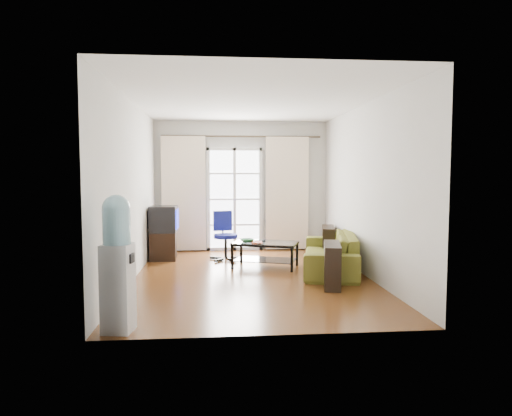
% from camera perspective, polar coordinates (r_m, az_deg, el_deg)
% --- Properties ---
extents(floor, '(5.20, 5.20, 0.00)m').
position_cam_1_polar(floor, '(7.19, -0.60, -8.60)').
color(floor, brown).
rests_on(floor, ground).
extents(ceiling, '(5.20, 5.20, 0.00)m').
position_cam_1_polar(ceiling, '(7.10, -0.62, 13.18)').
color(ceiling, white).
rests_on(ceiling, wall_back).
extents(wall_back, '(3.60, 0.02, 2.70)m').
position_cam_1_polar(wall_back, '(9.61, -1.82, 2.76)').
color(wall_back, silver).
rests_on(wall_back, floor).
extents(wall_front, '(3.60, 0.02, 2.70)m').
position_cam_1_polar(wall_front, '(4.43, 2.00, 1.04)').
color(wall_front, silver).
rests_on(wall_front, floor).
extents(wall_left, '(0.02, 5.20, 2.70)m').
position_cam_1_polar(wall_left, '(7.11, -15.25, 2.09)').
color(wall_left, silver).
rests_on(wall_left, floor).
extents(wall_right, '(0.02, 5.20, 2.70)m').
position_cam_1_polar(wall_right, '(7.38, 13.48, 2.20)').
color(wall_right, silver).
rests_on(wall_right, floor).
extents(french_door, '(1.16, 0.06, 2.15)m').
position_cam_1_polar(french_door, '(9.56, -2.69, 1.10)').
color(french_door, white).
rests_on(french_door, wall_back).
extents(curtain_rod, '(3.30, 0.04, 0.04)m').
position_cam_1_polar(curtain_rod, '(9.54, -1.80, 8.94)').
color(curtain_rod, '#4C3F2D').
rests_on(curtain_rod, wall_back).
extents(curtain_left, '(0.90, 0.07, 2.35)m').
position_cam_1_polar(curtain_left, '(9.50, -9.02, 1.79)').
color(curtain_left, '#FDE9CB').
rests_on(curtain_left, curtain_rod).
extents(curtain_right, '(0.90, 0.07, 2.35)m').
position_cam_1_polar(curtain_right, '(9.60, 3.90, 1.85)').
color(curtain_right, '#FDE9CB').
rests_on(curtain_right, curtain_rod).
extents(radiator, '(0.64, 0.12, 0.64)m').
position_cam_1_polar(radiator, '(9.67, 2.98, -3.30)').
color(radiator, gray).
rests_on(radiator, floor).
extents(sofa, '(2.46, 1.72, 0.62)m').
position_cam_1_polar(sofa, '(7.72, 9.21, -5.43)').
color(sofa, olive).
rests_on(sofa, floor).
extents(coffee_table, '(1.22, 0.93, 0.44)m').
position_cam_1_polar(coffee_table, '(7.85, 1.17, -5.41)').
color(coffee_table, silver).
rests_on(coffee_table, floor).
extents(bowl, '(0.38, 0.38, 0.06)m').
position_cam_1_polar(bowl, '(7.80, -1.14, -4.10)').
color(bowl, '#338E46').
rests_on(bowl, coffee_table).
extents(book, '(0.19, 0.25, 0.02)m').
position_cam_1_polar(book, '(7.69, -0.57, -4.36)').
color(book, '#A71714').
rests_on(book, coffee_table).
extents(remote, '(0.19, 0.08, 0.02)m').
position_cam_1_polar(remote, '(7.92, 0.51, -4.12)').
color(remote, black).
rests_on(remote, coffee_table).
extents(tv_stand, '(0.51, 0.73, 0.52)m').
position_cam_1_polar(tv_stand, '(8.83, -11.49, -4.57)').
color(tv_stand, black).
rests_on(tv_stand, floor).
extents(crt_tv, '(0.55, 0.54, 0.49)m').
position_cam_1_polar(crt_tv, '(8.70, -11.59, -1.36)').
color(crt_tv, black).
rests_on(crt_tv, tv_stand).
extents(task_chair, '(0.75, 0.75, 0.91)m').
position_cam_1_polar(task_chair, '(8.56, -3.86, -4.71)').
color(task_chair, black).
rests_on(task_chair, floor).
extents(water_cooler, '(0.33, 0.32, 1.39)m').
position_cam_1_polar(water_cooler, '(4.82, -16.94, -6.31)').
color(water_cooler, silver).
rests_on(water_cooler, floor).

